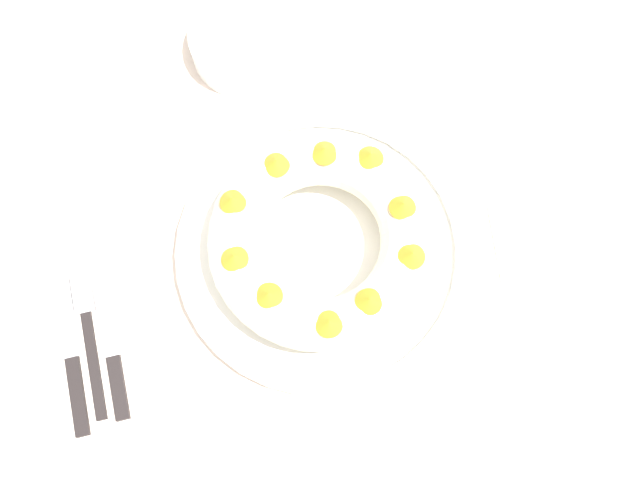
{
  "coord_description": "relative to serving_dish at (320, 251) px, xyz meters",
  "views": [
    {
      "loc": [
        -0.08,
        -0.23,
        1.65
      ],
      "look_at": [
        -0.01,
        0.03,
        0.82
      ],
      "focal_mm": 42.0,
      "sensor_mm": 36.0,
      "label": 1
    }
  ],
  "objects": [
    {
      "name": "bundt_cake",
      "position": [
        0.0,
        0.0,
        0.05
      ],
      "size": [
        0.26,
        0.26,
        0.07
      ],
      "color": "beige",
      "rests_on": "serving_dish"
    },
    {
      "name": "napkin",
      "position": [
        0.29,
        -0.05,
        -0.01
      ],
      "size": [
        0.16,
        0.12,
        0.0
      ],
      "primitive_type": "cube",
      "rotation": [
        0.0,
        0.0,
        -0.14
      ],
      "color": "white",
      "rests_on": "dining_table"
    },
    {
      "name": "ground_plane",
      "position": [
        0.01,
        -0.03,
        -0.77
      ],
      "size": [
        8.0,
        8.0,
        0.0
      ],
      "primitive_type": "plane",
      "color": "gray"
    },
    {
      "name": "cake_knife",
      "position": [
        -0.27,
        -0.07,
        -0.01
      ],
      "size": [
        0.02,
        0.17,
        0.01
      ],
      "rotation": [
        0.0,
        0.0,
        -0.0
      ],
      "color": "black",
      "rests_on": "dining_table"
    },
    {
      "name": "fork",
      "position": [
        -0.29,
        -0.03,
        -0.01
      ],
      "size": [
        0.02,
        0.18,
        0.01
      ],
      "rotation": [
        0.0,
        0.0,
        -0.02
      ],
      "color": "black",
      "rests_on": "dining_table"
    },
    {
      "name": "serving_dish",
      "position": [
        0.0,
        0.0,
        0.0
      ],
      "size": [
        0.35,
        0.35,
        0.03
      ],
      "color": "white",
      "rests_on": "dining_table"
    },
    {
      "name": "serving_knife",
      "position": [
        -0.32,
        -0.06,
        -0.01
      ],
      "size": [
        0.02,
        0.21,
        0.01
      ],
      "rotation": [
        0.0,
        0.0,
        -0.09
      ],
      "color": "black",
      "rests_on": "dining_table"
    },
    {
      "name": "side_bowl",
      "position": [
        -0.03,
        0.3,
        0.01
      ],
      "size": [
        0.14,
        0.14,
        0.05
      ],
      "primitive_type": "cylinder",
      "color": "white",
      "rests_on": "dining_table"
    },
    {
      "name": "dining_table",
      "position": [
        0.01,
        -0.03,
        -0.1
      ],
      "size": [
        1.25,
        1.25,
        0.76
      ],
      "color": "beige",
      "rests_on": "ground_plane"
    }
  ]
}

